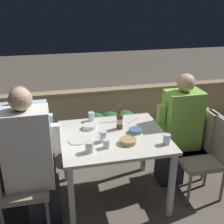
# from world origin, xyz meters

# --- Properties ---
(ground_plane) EXTENTS (16.00, 16.00, 0.00)m
(ground_plane) POSITION_xyz_m (0.00, 0.00, 0.00)
(ground_plane) COLOR #665B51
(parapet_wall) EXTENTS (9.00, 0.18, 0.65)m
(parapet_wall) POSITION_xyz_m (0.00, 1.71, 0.33)
(parapet_wall) COLOR tan
(parapet_wall) RESTS_ON ground_plane
(dining_table) EXTENTS (1.04, 0.91, 0.75)m
(dining_table) POSITION_xyz_m (0.00, 0.00, 0.66)
(dining_table) COLOR silver
(dining_table) RESTS_ON ground_plane
(planter_hedge) EXTENTS (0.74, 0.47, 0.58)m
(planter_hedge) POSITION_xyz_m (0.18, 0.92, 0.33)
(planter_hedge) COLOR brown
(planter_hedge) RESTS_ON ground_plane
(chair_left_near) EXTENTS (0.45, 0.44, 0.89)m
(chair_left_near) POSITION_xyz_m (-0.98, -0.19, 0.53)
(chair_left_near) COLOR gray
(chair_left_near) RESTS_ON ground_plane
(person_white_polo) EXTENTS (0.49, 0.26, 1.35)m
(person_white_polo) POSITION_xyz_m (-0.78, -0.19, 0.68)
(person_white_polo) COLOR #282833
(person_white_polo) RESTS_ON ground_plane
(chair_left_far) EXTENTS (0.45, 0.44, 0.89)m
(chair_left_far) POSITION_xyz_m (-1.02, 0.19, 0.53)
(chair_left_far) COLOR gray
(chair_left_far) RESTS_ON ground_plane
(person_blue_shirt) EXTENTS (0.52, 0.26, 1.25)m
(person_blue_shirt) POSITION_xyz_m (-0.82, 0.19, 0.62)
(person_blue_shirt) COLOR #282833
(person_blue_shirt) RESTS_ON ground_plane
(chair_right_near) EXTENTS (0.45, 0.44, 0.89)m
(chair_right_near) POSITION_xyz_m (1.00, -0.13, 0.53)
(chair_right_near) COLOR gray
(chair_right_near) RESTS_ON ground_plane
(chair_right_far) EXTENTS (0.45, 0.44, 0.89)m
(chair_right_far) POSITION_xyz_m (0.97, 0.14, 0.53)
(chair_right_far) COLOR gray
(chair_right_far) RESTS_ON ground_plane
(person_green_blouse) EXTENTS (0.48, 0.26, 1.28)m
(person_green_blouse) POSITION_xyz_m (0.77, 0.14, 0.65)
(person_green_blouse) COLOR #282833
(person_green_blouse) RESTS_ON ground_plane
(beer_bottle) EXTENTS (0.07, 0.07, 0.25)m
(beer_bottle) POSITION_xyz_m (0.09, 0.13, 0.84)
(beer_bottle) COLOR brown
(beer_bottle) RESTS_ON dining_table
(plate_0) EXTENTS (0.18, 0.18, 0.01)m
(plate_0) POSITION_xyz_m (-0.36, -0.04, 0.75)
(plate_0) COLOR silver
(plate_0) RESTS_ON dining_table
(bowl_0) EXTENTS (0.13, 0.13, 0.04)m
(bowl_0) POSITION_xyz_m (0.23, 0.01, 0.77)
(bowl_0) COLOR #4C709E
(bowl_0) RESTS_ON dining_table
(bowl_1) EXTENTS (0.14, 0.14, 0.04)m
(bowl_1) POSITION_xyz_m (-0.21, 0.20, 0.77)
(bowl_1) COLOR silver
(bowl_1) RESTS_ON dining_table
(bowl_2) EXTENTS (0.16, 0.16, 0.04)m
(bowl_2) POSITION_xyz_m (0.10, -0.19, 0.77)
(bowl_2) COLOR tan
(bowl_2) RESTS_ON dining_table
(glass_cup_0) EXTENTS (0.06, 0.06, 0.08)m
(glass_cup_0) POSITION_xyz_m (-0.12, -0.22, 0.79)
(glass_cup_0) COLOR silver
(glass_cup_0) RESTS_ON dining_table
(glass_cup_1) EXTENTS (0.07, 0.07, 0.10)m
(glass_cup_1) POSITION_xyz_m (-0.12, -0.10, 0.80)
(glass_cup_1) COLOR silver
(glass_cup_1) RESTS_ON dining_table
(glass_cup_2) EXTENTS (0.06, 0.06, 0.10)m
(glass_cup_2) POSITION_xyz_m (-0.16, 0.38, 0.80)
(glass_cup_2) COLOR silver
(glass_cup_2) RESTS_ON dining_table
(glass_cup_3) EXTENTS (0.07, 0.07, 0.10)m
(glass_cup_3) POSITION_xyz_m (0.44, -0.28, 0.80)
(glass_cup_3) COLOR silver
(glass_cup_3) RESTS_ON dining_table
(glass_cup_4) EXTENTS (0.08, 0.08, 0.10)m
(glass_cup_4) POSITION_xyz_m (-0.28, -0.26, 0.80)
(glass_cup_4) COLOR silver
(glass_cup_4) RESTS_ON dining_table
(fork_0) EXTENTS (0.14, 0.12, 0.01)m
(fork_0) POSITION_xyz_m (0.29, 0.28, 0.75)
(fork_0) COLOR silver
(fork_0) RESTS_ON dining_table
(fork_1) EXTENTS (0.11, 0.15, 0.01)m
(fork_1) POSITION_xyz_m (-0.11, 0.04, 0.75)
(fork_1) COLOR silver
(fork_1) RESTS_ON dining_table
(fork_2) EXTENTS (0.17, 0.02, 0.01)m
(fork_2) POSITION_xyz_m (0.01, 0.31, 0.75)
(fork_2) COLOR silver
(fork_2) RESTS_ON dining_table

